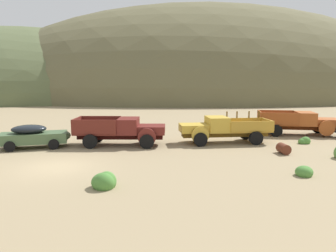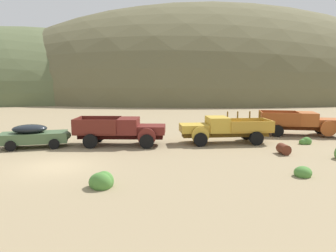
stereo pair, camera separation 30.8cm
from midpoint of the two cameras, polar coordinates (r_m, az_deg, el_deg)
ground_plane at (r=17.94m, az=-19.05°, el=-6.84°), size 300.00×300.00×0.00m
hill_far_right at (r=88.42m, az=-24.43°, el=4.78°), size 101.61×60.32×33.18m
hill_far_left at (r=83.23m, az=7.23°, el=5.29°), size 111.44×65.80×44.38m
car_weathered_green at (r=23.10m, az=-22.12°, el=-1.57°), size 4.70×2.48×1.57m
truck_oxblood at (r=22.28m, az=-7.04°, el=-0.81°), size 6.33×3.00×1.91m
truck_faded_yellow at (r=23.10m, az=9.56°, el=-0.54°), size 6.53×2.50×2.16m
truck_oxide_orange at (r=28.24m, az=23.40°, el=0.55°), size 6.53×3.58×1.91m
oil_drum_foreground at (r=20.92m, az=20.36°, el=-3.88°), size 0.63×0.87×0.62m
bush_front_left at (r=26.79m, az=8.83°, el=-1.12°), size 1.12×0.77×0.65m
bush_near_barrel at (r=16.63m, az=23.46°, el=-7.72°), size 0.84×0.81×0.62m
bush_lone_scrub at (r=24.67m, az=23.66°, el=-2.59°), size 0.90×0.64×0.64m
bush_back_edge at (r=14.06m, az=-11.05°, el=-9.78°), size 1.07×1.03×0.88m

